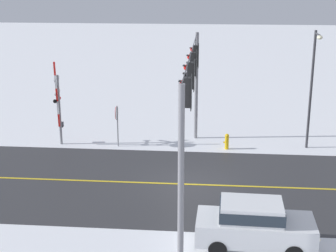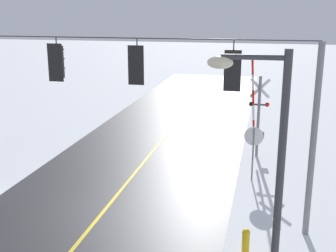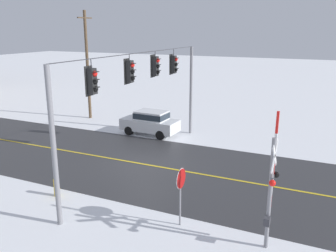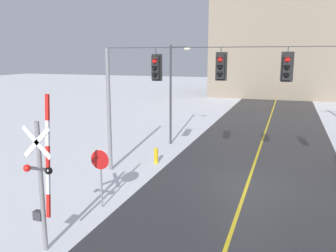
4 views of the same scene
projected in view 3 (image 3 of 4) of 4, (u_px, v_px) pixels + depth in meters
The scene contains 9 objects.
ground_plane at pixel (145, 164), 20.23m from camera, with size 160.00×160.00×0.00m, color white.
road_asphalt at pixel (61, 150), 22.65m from camera, with size 9.00×80.00×0.01m, color #303033.
lane_centre_line at pixel (61, 150), 22.65m from camera, with size 0.14×72.00×0.01m, color gold.
signal_span at pixel (143, 87), 19.01m from camera, with size 14.20×0.47×6.22m.
stop_sign at pixel (181, 184), 13.56m from camera, with size 0.80×0.09×2.35m.
railroad_crossing at pixel (271, 186), 12.01m from camera, with size 0.98×0.31×4.80m.
parked_car_white at pixel (150, 122), 25.73m from camera, with size 1.92×4.24×1.74m.
fire_hydrant at pixel (56, 186), 16.31m from camera, with size 0.24×0.31×0.88m.
utility_pole at pixel (87, 64), 29.65m from camera, with size 1.80×0.24×8.83m.
Camera 3 is at (-16.67, -9.12, 7.39)m, focal length 38.44 mm.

